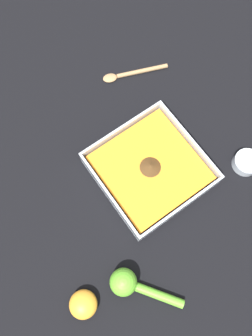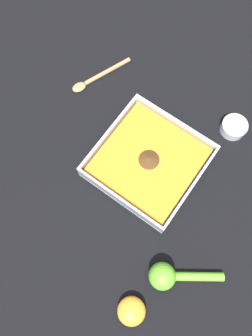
{
  "view_description": "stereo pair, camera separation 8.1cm",
  "coord_description": "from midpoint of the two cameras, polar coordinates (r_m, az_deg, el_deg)",
  "views": [
    {
      "loc": [
        -0.18,
        -0.13,
        0.8
      ],
      "look_at": [
        -0.03,
        0.07,
        0.03
      ],
      "focal_mm": 35.0,
      "sensor_mm": 36.0,
      "label": 1
    },
    {
      "loc": [
        -0.23,
        -0.07,
        0.8
      ],
      "look_at": [
        -0.03,
        0.07,
        0.03
      ],
      "focal_mm": 35.0,
      "sensor_mm": 36.0,
      "label": 2
    }
  ],
  "objects": [
    {
      "name": "lemon_half",
      "position": [
        0.79,
        -4.34,
        -23.08
      ],
      "size": [
        0.06,
        0.06,
        0.03
      ],
      "color": "orange",
      "rests_on": "ground_plane"
    },
    {
      "name": "ground_plane",
      "position": [
        0.83,
        7.61,
        -3.65
      ],
      "size": [
        4.0,
        4.0,
        0.0
      ],
      "primitive_type": "plane",
      "color": "black"
    },
    {
      "name": "lemon_squeezer",
      "position": [
        0.78,
        3.73,
        -20.04
      ],
      "size": [
        0.12,
        0.15,
        0.06
      ],
      "rotation": [
        0.0,
        0.0,
        2.18
      ],
      "color": "#6BC633",
      "rests_on": "ground_plane"
    },
    {
      "name": "spice_bowl",
      "position": [
        0.9,
        22.67,
        0.48
      ],
      "size": [
        0.07,
        0.07,
        0.03
      ],
      "color": "silver",
      "rests_on": "ground_plane"
    },
    {
      "name": "wooden_spoon",
      "position": [
        0.96,
        3.39,
        15.8
      ],
      "size": [
        0.18,
        0.09,
        0.01
      ],
      "rotation": [
        0.0,
        0.0,
        2.76
      ],
      "color": "tan",
      "rests_on": "ground_plane"
    },
    {
      "name": "square_dish",
      "position": [
        0.82,
        6.96,
        -0.66
      ],
      "size": [
        0.25,
        0.25,
        0.05
      ],
      "color": "silver",
      "rests_on": "ground_plane"
    }
  ]
}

